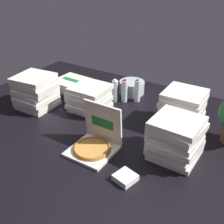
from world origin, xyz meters
The scene contains 12 objects.
ground_plane centered at (0.00, 0.00, -0.01)m, with size 3.20×2.40×0.02m, color black.
open_pizza_box centered at (0.12, -0.28, 0.07)m, with size 0.35×0.36×0.37m.
pizza_stack_left_near centered at (-0.79, 0.51, 0.06)m, with size 0.38×0.38×0.13m.
pizza_stack_right_far centered at (-0.32, 0.24, 0.13)m, with size 0.38×0.38×0.25m.
pizza_stack_left_mid centered at (-0.82, 0.00, 0.17)m, with size 0.39×0.39×0.34m.
pizza_stack_center_near centered at (0.69, -0.03, 0.17)m, with size 0.39×0.41×0.34m.
pizza_stack_center_far centered at (0.57, 0.44, 0.17)m, with size 0.38×0.38×0.34m.
ice_bucket centered at (-0.15, 0.81, 0.07)m, with size 0.28×0.28×0.14m, color #B7BABF.
water_bottle_0 centered at (-0.20, 0.53, 0.12)m, with size 0.06×0.06×0.25m.
water_bottle_1 centered at (-0.11, 0.58, 0.12)m, with size 0.06×0.06×0.25m.
water_bottle_2 centered at (0.00, 0.66, 0.12)m, with size 0.06×0.06×0.25m.
napkin_pile centered at (0.50, -0.46, 0.02)m, with size 0.14×0.14×0.05m, color white.
Camera 1 is at (1.19, -1.73, 1.37)m, focal length 44.13 mm.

